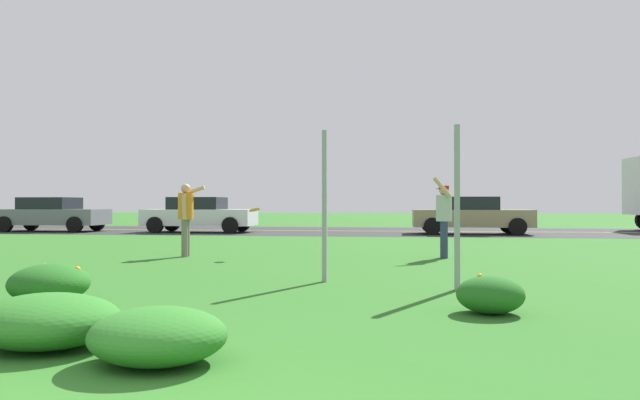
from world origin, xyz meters
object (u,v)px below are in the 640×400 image
object	(u,v)px
person_thrower_orange_shirt	(186,213)
sign_post_near_path	(325,206)
car_tan_center_right	(471,215)
car_gray_leftmost	(52,214)
person_catcher_red_cap_gray_shirt	(444,214)
frisbee_orange	(255,210)
car_white_center_left	(199,214)
sign_post_by_roadside	(457,207)

from	to	relation	value
person_thrower_orange_shirt	sign_post_near_path	bearing A→B (deg)	-46.41
sign_post_near_path	car_tan_center_right	size ratio (longest dim) A/B	0.51
person_thrower_orange_shirt	car_gray_leftmost	world-z (taller)	person_thrower_orange_shirt
person_thrower_orange_shirt	person_catcher_red_cap_gray_shirt	bearing A→B (deg)	4.00
person_thrower_orange_shirt	frisbee_orange	xyz separation A→B (m)	(1.61, -0.17, 0.07)
person_catcher_red_cap_gray_shirt	car_white_center_left	distance (m)	13.71
sign_post_near_path	person_thrower_orange_shirt	distance (m)	5.19
car_gray_leftmost	person_thrower_orange_shirt	bearing A→B (deg)	-47.18
car_white_center_left	person_thrower_orange_shirt	bearing A→B (deg)	-72.49
sign_post_near_path	sign_post_by_roadside	size ratio (longest dim) A/B	1.01
frisbee_orange	car_white_center_left	bearing A→B (deg)	114.67
sign_post_near_path	person_catcher_red_cap_gray_shirt	distance (m)	4.67
sign_post_by_roadside	car_gray_leftmost	xyz separation A→B (m)	(-15.38, 15.06, -0.39)
sign_post_by_roadside	person_catcher_red_cap_gray_shirt	size ratio (longest dim) A/B	1.28
car_tan_center_right	frisbee_orange	bearing A→B (deg)	-118.74
car_tan_center_right	person_thrower_orange_shirt	bearing A→B (deg)	-125.29
car_gray_leftmost	car_white_center_left	size ratio (longest dim) A/B	1.00
person_catcher_red_cap_gray_shirt	car_gray_leftmost	size ratio (longest dim) A/B	0.39
person_catcher_red_cap_gray_shirt	car_gray_leftmost	xyz separation A→B (m)	(-15.59, 10.28, -0.23)
car_gray_leftmost	car_white_center_left	xyz separation A→B (m)	(6.53, 0.00, 0.00)
car_tan_center_right	sign_post_near_path	bearing A→B (deg)	-105.42
person_thrower_orange_shirt	frisbee_orange	distance (m)	1.62
car_gray_leftmost	person_catcher_red_cap_gray_shirt	bearing A→B (deg)	-33.41
car_gray_leftmost	car_white_center_left	bearing A→B (deg)	0.00
sign_post_by_roadside	car_gray_leftmost	bearing A→B (deg)	135.60
frisbee_orange	car_tan_center_right	bearing A→B (deg)	61.26
sign_post_by_roadside	frisbee_orange	xyz separation A→B (m)	(-3.87, 4.22, -0.08)
person_catcher_red_cap_gray_shirt	car_white_center_left	bearing A→B (deg)	131.39
sign_post_near_path	sign_post_by_roadside	world-z (taller)	sign_post_near_path
frisbee_orange	car_white_center_left	size ratio (longest dim) A/B	0.06
sign_post_by_roadside	car_tan_center_right	world-z (taller)	sign_post_by_roadside
frisbee_orange	person_catcher_red_cap_gray_shirt	bearing A→B (deg)	7.85
car_white_center_left	sign_post_near_path	bearing A→B (deg)	-64.30
sign_post_by_roadside	frisbee_orange	world-z (taller)	sign_post_by_roadside
car_gray_leftmost	car_white_center_left	distance (m)	6.53
frisbee_orange	car_gray_leftmost	xyz separation A→B (m)	(-11.51, 10.85, -0.31)
person_catcher_red_cap_gray_shirt	car_tan_center_right	bearing A→B (deg)	79.71
frisbee_orange	car_gray_leftmost	world-z (taller)	car_gray_leftmost
car_gray_leftmost	car_tan_center_right	size ratio (longest dim) A/B	1.00
car_white_center_left	sign_post_by_roadside	bearing A→B (deg)	-59.55
person_thrower_orange_shirt	car_tan_center_right	size ratio (longest dim) A/B	0.36
person_thrower_orange_shirt	frisbee_orange	size ratio (longest dim) A/B	6.49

